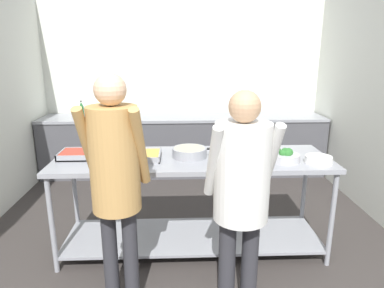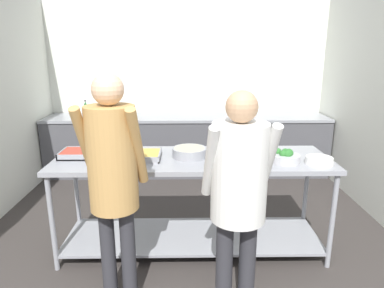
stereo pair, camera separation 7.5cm
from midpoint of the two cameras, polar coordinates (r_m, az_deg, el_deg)
name	(u,v)px [view 2 (the right image)]	position (r m, az deg, el deg)	size (l,w,h in m)	color
wall_rear	(187,85)	(5.46, -0.51, 9.83)	(4.38, 0.06, 2.65)	silver
back_counter	(187,145)	(5.26, -0.45, -0.14)	(4.22, 0.65, 0.89)	#4C4C51
serving_counter	(192,188)	(3.20, 0.70, -7.33)	(2.48, 0.77, 0.91)	gray
serving_tray_greens	(82,153)	(3.28, -17.19, -1.52)	(0.38, 0.28, 0.05)	gray
serving_tray_roast	(133,156)	(3.11, -9.15, -1.92)	(0.49, 0.31, 0.05)	gray
sauce_pan	(189,152)	(3.10, 0.27, -1.35)	(0.45, 0.31, 0.08)	gray
serving_tray_vegetables	(238,150)	(3.27, 8.32, -1.00)	(0.40, 0.28, 0.05)	gray
broccoli_bowl	(285,157)	(3.07, 15.92, -2.10)	(0.25, 0.25, 0.12)	#B2B2B7
plate_stack	(319,161)	(3.13, 21.05, -2.59)	(0.24, 0.24, 0.06)	white
guest_serving_left	(238,183)	(2.34, 8.67, -6.52)	(0.51, 0.38, 1.61)	#2D2D33
guest_serving_right	(113,169)	(2.39, -12.23, -4.17)	(0.46, 0.37, 1.71)	#2D2D33
water_bottle	(86,110)	(5.28, -16.91, 5.50)	(0.06, 0.06, 0.25)	#23602D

